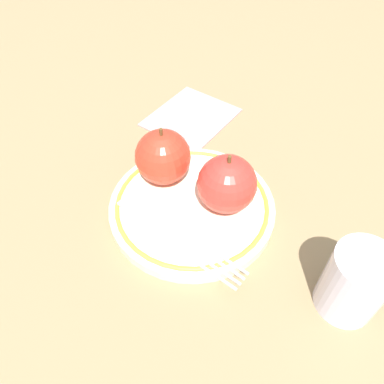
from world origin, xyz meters
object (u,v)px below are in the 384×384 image
(plate, at_px, (192,206))
(apple_second_whole, at_px, (227,184))
(napkin_folded, at_px, (191,117))
(fork, at_px, (173,236))
(drinking_glass, at_px, (354,283))
(apple_red_whole, at_px, (163,157))

(plate, xyz_separation_m, apple_second_whole, (0.02, -0.04, 0.05))
(apple_second_whole, xyz_separation_m, napkin_folded, (0.15, 0.14, -0.05))
(fork, height_order, drinking_glass, drinking_glass)
(apple_red_whole, bearing_deg, drinking_glass, -100.07)
(fork, relative_size, drinking_glass, 2.20)
(apple_red_whole, xyz_separation_m, napkin_folded, (0.15, 0.05, -0.05))
(drinking_glass, bearing_deg, fork, 99.00)
(apple_red_whole, height_order, drinking_glass, apple_red_whole)
(apple_red_whole, bearing_deg, apple_second_whole, -90.47)
(apple_second_whole, height_order, napkin_folded, apple_second_whole)
(napkin_folded, bearing_deg, fork, -154.20)
(plate, relative_size, apple_red_whole, 2.60)
(apple_second_whole, relative_size, fork, 0.44)
(plate, distance_m, fork, 0.06)
(fork, relative_size, napkin_folded, 1.37)
(fork, height_order, napkin_folded, fork)
(apple_red_whole, bearing_deg, fork, -140.93)
(drinking_glass, distance_m, napkin_folded, 0.38)
(napkin_folded, bearing_deg, apple_second_whole, -137.14)
(apple_red_whole, distance_m, fork, 0.11)
(fork, distance_m, drinking_glass, 0.21)
(plate, height_order, apple_red_whole, apple_red_whole)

